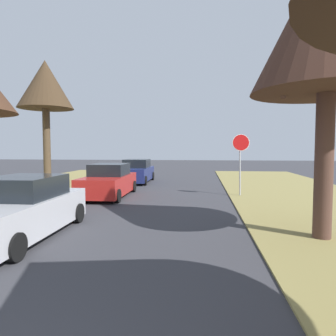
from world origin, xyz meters
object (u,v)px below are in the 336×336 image
at_px(stop_sign_far, 241,151).
at_px(parked_sedan_navy, 137,172).
at_px(street_tree_right_mid_a, 329,18).
at_px(street_tree_left_mid_b, 45,86).
at_px(parked_sedan_silver, 22,209).
at_px(parked_sedan_red, 109,182).

xyz_separation_m(stop_sign_far, parked_sedan_navy, (-6.31, 5.44, -1.46)).
bearing_deg(street_tree_right_mid_a, stop_sign_far, 99.88).
height_order(street_tree_right_mid_a, street_tree_left_mid_b, street_tree_right_mid_a).
height_order(stop_sign_far, parked_sedan_navy, stop_sign_far).
height_order(stop_sign_far, parked_sedan_silver, stop_sign_far).
bearing_deg(street_tree_right_mid_a, parked_sedan_silver, -175.39).
xyz_separation_m(parked_sedan_red, parked_sedan_navy, (-0.01, 6.22, 0.00)).
distance_m(parked_sedan_silver, parked_sedan_navy, 12.98).
height_order(street_tree_right_mid_a, parked_sedan_silver, street_tree_right_mid_a).
height_order(street_tree_right_mid_a, parked_sedan_navy, street_tree_right_mid_a).
height_order(parked_sedan_red, parked_sedan_navy, same).
bearing_deg(parked_sedan_silver, street_tree_left_mid_b, 114.28).
xyz_separation_m(parked_sedan_silver, parked_sedan_navy, (0.20, 12.98, 0.00)).
bearing_deg(street_tree_left_mid_b, parked_sedan_navy, 47.81).
relative_size(parked_sedan_silver, parked_sedan_red, 1.00).
height_order(street_tree_left_mid_b, parked_sedan_navy, street_tree_left_mid_b).
bearing_deg(street_tree_right_mid_a, parked_sedan_navy, 121.31).
xyz_separation_m(stop_sign_far, parked_sedan_silver, (-6.51, -7.54, -1.46)).
distance_m(street_tree_right_mid_a, parked_sedan_red, 10.80).
distance_m(parked_sedan_silver, parked_sedan_red, 6.76).
bearing_deg(parked_sedan_red, street_tree_left_mid_b, 156.53).
height_order(stop_sign_far, street_tree_right_mid_a, street_tree_right_mid_a).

